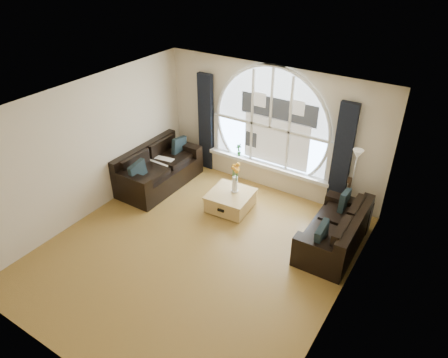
# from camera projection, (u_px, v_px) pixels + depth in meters

# --- Properties ---
(ground) EXTENTS (5.00, 5.50, 0.01)m
(ground) POSITION_uv_depth(u_px,v_px,m) (197.00, 251.00, 7.43)
(ground) COLOR brown
(ground) RESTS_ON ground
(ceiling) EXTENTS (5.00, 5.50, 0.01)m
(ceiling) POSITION_uv_depth(u_px,v_px,m) (191.00, 110.00, 6.03)
(ceiling) COLOR silver
(ceiling) RESTS_ON ground
(wall_back) EXTENTS (5.00, 0.01, 2.70)m
(wall_back) POSITION_uv_depth(u_px,v_px,m) (271.00, 129.00, 8.70)
(wall_back) COLOR beige
(wall_back) RESTS_ON ground
(wall_front) EXTENTS (5.00, 0.01, 2.70)m
(wall_front) POSITION_uv_depth(u_px,v_px,m) (53.00, 295.00, 4.75)
(wall_front) COLOR beige
(wall_front) RESTS_ON ground
(wall_left) EXTENTS (0.01, 5.50, 2.70)m
(wall_left) POSITION_uv_depth(u_px,v_px,m) (89.00, 150.00, 7.88)
(wall_left) COLOR beige
(wall_left) RESTS_ON ground
(wall_right) EXTENTS (0.01, 5.50, 2.70)m
(wall_right) POSITION_uv_depth(u_px,v_px,m) (344.00, 241.00, 5.57)
(wall_right) COLOR beige
(wall_right) RESTS_ON ground
(attic_slope) EXTENTS (0.92, 5.50, 0.72)m
(attic_slope) POSITION_uv_depth(u_px,v_px,m) (332.00, 171.00, 5.19)
(attic_slope) COLOR silver
(attic_slope) RESTS_ON ground
(arched_window) EXTENTS (2.60, 0.06, 2.15)m
(arched_window) POSITION_uv_depth(u_px,v_px,m) (271.00, 117.00, 8.54)
(arched_window) COLOR silver
(arched_window) RESTS_ON wall_back
(window_sill) EXTENTS (2.90, 0.22, 0.08)m
(window_sill) POSITION_uv_depth(u_px,v_px,m) (267.00, 165.00, 9.07)
(window_sill) COLOR white
(window_sill) RESTS_ON wall_back
(window_frame) EXTENTS (2.76, 0.08, 2.15)m
(window_frame) POSITION_uv_depth(u_px,v_px,m) (271.00, 117.00, 8.52)
(window_frame) COLOR white
(window_frame) RESTS_ON wall_back
(neighbor_house) EXTENTS (1.70, 0.02, 1.50)m
(neighbor_house) POSITION_uv_depth(u_px,v_px,m) (277.00, 124.00, 8.53)
(neighbor_house) COLOR silver
(neighbor_house) RESTS_ON wall_back
(curtain_left) EXTENTS (0.35, 0.12, 2.30)m
(curtain_left) POSITION_uv_depth(u_px,v_px,m) (206.00, 123.00, 9.46)
(curtain_left) COLOR black
(curtain_left) RESTS_ON ground
(curtain_right) EXTENTS (0.35, 0.12, 2.30)m
(curtain_right) POSITION_uv_depth(u_px,v_px,m) (342.00, 159.00, 7.98)
(curtain_right) COLOR black
(curtain_right) RESTS_ON ground
(sofa_left) EXTENTS (1.00, 1.98, 0.88)m
(sofa_left) POSITION_uv_depth(u_px,v_px,m) (159.00, 169.00, 9.15)
(sofa_left) COLOR black
(sofa_left) RESTS_ON ground
(sofa_right) EXTENTS (0.90, 1.76, 0.78)m
(sofa_right) POSITION_uv_depth(u_px,v_px,m) (334.00, 229.00, 7.33)
(sofa_right) COLOR black
(sofa_right) RESTS_ON ground
(coffee_chest) EXTENTS (0.91, 0.91, 0.41)m
(coffee_chest) POSITION_uv_depth(u_px,v_px,m) (231.00, 200.00, 8.45)
(coffee_chest) COLOR tan
(coffee_chest) RESTS_ON ground
(throw_blanket) EXTENTS (0.62, 0.62, 0.10)m
(throw_blanket) POSITION_uv_depth(u_px,v_px,m) (158.00, 165.00, 9.11)
(throw_blanket) COLOR silver
(throw_blanket) RESTS_ON sofa_left
(vase_flowers) EXTENTS (0.24, 0.24, 0.70)m
(vase_flowers) POSITION_uv_depth(u_px,v_px,m) (235.00, 175.00, 8.21)
(vase_flowers) COLOR white
(vase_flowers) RESTS_ON coffee_chest
(floor_lamp) EXTENTS (0.24, 0.24, 1.60)m
(floor_lamp) POSITION_uv_depth(u_px,v_px,m) (351.00, 188.00, 7.74)
(floor_lamp) COLOR #B2B2B2
(floor_lamp) RESTS_ON ground
(guitar) EXTENTS (0.38, 0.27, 1.06)m
(guitar) POSITION_uv_depth(u_px,v_px,m) (347.00, 198.00, 7.92)
(guitar) COLOR brown
(guitar) RESTS_ON ground
(potted_plant) EXTENTS (0.17, 0.13, 0.28)m
(potted_plant) POSITION_uv_depth(u_px,v_px,m) (239.00, 150.00, 9.31)
(potted_plant) COLOR #1E6023
(potted_plant) RESTS_ON window_sill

